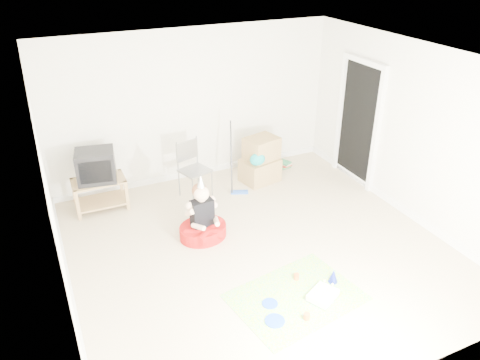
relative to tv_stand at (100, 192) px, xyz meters
name	(u,v)px	position (x,y,z in m)	size (l,w,h in m)	color
ground	(258,248)	(1.78, -2.01, -0.29)	(5.00, 5.00, 0.00)	beige
doorway_recess	(358,124)	(4.26, -0.81, 0.73)	(0.02, 0.90, 2.05)	black
tv_stand	(100,192)	(0.00, 0.00, 0.00)	(0.81, 0.51, 0.50)	#9E7847
crt_tv	(96,166)	(0.00, 0.00, 0.45)	(0.57, 0.47, 0.49)	black
folding_chair	(195,171)	(1.50, -0.25, 0.17)	(0.54, 0.53, 0.96)	gray
cardboard_boxes	(260,161)	(2.72, -0.21, 0.09)	(0.71, 0.61, 0.79)	#A2814E
floor_mop	(239,179)	(2.19, -0.48, -0.03)	(0.31, 0.38, 1.19)	blue
book_pile	(284,164)	(3.39, 0.12, -0.24)	(0.25, 0.28, 0.11)	#287849
seated_woman	(203,224)	(1.18, -1.43, -0.08)	(0.75, 0.75, 0.99)	#AE1210
party_mat	(296,297)	(1.74, -3.10, -0.29)	(1.50, 1.09, 0.01)	#DA2E82
birthday_cake	(323,296)	(2.02, -3.26, -0.25)	(0.42, 0.39, 0.15)	white
blue_plate_near	(270,303)	(1.40, -3.08, -0.28)	(0.19, 0.19, 0.01)	blue
blue_plate_far	(275,321)	(1.32, -3.35, -0.28)	(0.23, 0.23, 0.01)	blue
orange_cup_near	(296,277)	(1.91, -2.82, -0.25)	(0.07, 0.07, 0.08)	#ED591A
orange_cup_far	(307,316)	(1.66, -3.47, -0.25)	(0.07, 0.07, 0.08)	#ED591A
blue_party_hat	(333,276)	(2.30, -3.05, -0.20)	(0.12, 0.12, 0.18)	#1824AA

